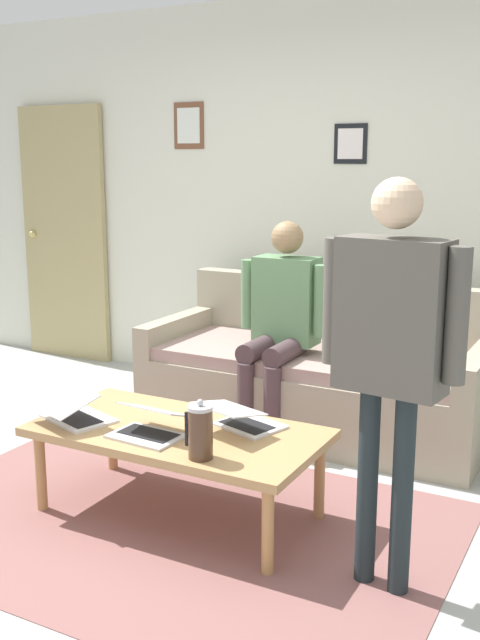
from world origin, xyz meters
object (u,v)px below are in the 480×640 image
object	(u,v)px
laptop_right	(73,412)
couch	(318,379)
laptop_left	(242,419)
person_standing	(391,335)
laptop_center	(150,427)
person_seated	(281,316)
coffee_table	(178,437)
french_press	(200,432)
interior_door	(64,235)

from	to	relation	value
laptop_right	couch	bearing A→B (deg)	-111.52
laptop_left	person_standing	distance (m)	0.97
laptop_center	person_seated	distance (m)	1.34
person_seated	laptop_left	bearing A→B (deg)	105.97
coffee_table	person_seated	distance (m)	1.22
coffee_table	person_standing	world-z (taller)	person_standing
french_press	laptop_left	bearing A→B (deg)	-89.12
interior_door	couch	distance (m)	2.67
interior_door	laptop_left	xyz separation A→B (m)	(-2.64, 1.87, -0.56)
person_standing	couch	bearing A→B (deg)	-59.63
laptop_center	laptop_left	bearing A→B (deg)	-140.36
laptop_center	person_standing	xyz separation A→B (m)	(-1.08, 0.00, 0.54)
french_press	person_seated	world-z (taller)	person_seated
laptop_right	person_seated	distance (m)	1.42
interior_door	coffee_table	distance (m)	3.17
interior_door	person_seated	world-z (taller)	interior_door
laptop_right	person_standing	world-z (taller)	person_standing
interior_door	laptop_left	size ratio (longest dim) A/B	4.80
interior_door	laptop_center	size ratio (longest dim) A/B	6.18
interior_door	person_standing	size ratio (longest dim) A/B	1.30
laptop_right	person_seated	world-z (taller)	person_seated
interior_door	couch	xyz separation A→B (m)	(-2.50, 0.60, -0.72)
couch	french_press	bearing A→B (deg)	95.23
french_press	person_standing	size ratio (longest dim) A/B	0.16
coffee_table	laptop_right	size ratio (longest dim) A/B	3.21
person_standing	french_press	bearing A→B (deg)	8.26
interior_door	laptop_right	xyz separation A→B (m)	(-1.89, 2.15, -0.56)
couch	laptop_left	bearing A→B (deg)	96.52
couch	laptop_left	xyz separation A→B (m)	(-0.14, 1.27, 0.17)
couch	coffee_table	bearing A→B (deg)	85.06
laptop_center	laptop_right	distance (m)	0.43
couch	laptop_center	xyz separation A→B (m)	(0.18, 1.54, 0.16)
laptop_right	interior_door	bearing A→B (deg)	-48.72
laptop_left	person_standing	bearing A→B (deg)	160.31
person_standing	interior_door	bearing A→B (deg)	-32.16
laptop_right	french_press	distance (m)	0.77
coffee_table	laptop_left	xyz separation A→B (m)	(-0.27, -0.13, 0.09)
laptop_center	laptop_right	xyz separation A→B (m)	(0.43, 0.01, 0.00)
person_seated	couch	bearing A→B (deg)	-124.00
laptop_center	french_press	world-z (taller)	french_press
coffee_table	laptop_center	size ratio (longest dim) A/B	4.02
coffee_table	person_seated	xyz separation A→B (m)	(0.03, -1.17, 0.34)
person_standing	laptop_left	bearing A→B (deg)	-19.69
laptop_left	laptop_right	size ratio (longest dim) A/B	1.03
laptop_left	french_press	distance (m)	0.39
coffee_table	person_standing	size ratio (longest dim) A/B	0.85
laptop_right	french_press	bearing A→B (deg)	172.68
laptop_left	coffee_table	bearing A→B (deg)	26.60
couch	coffee_table	xyz separation A→B (m)	(0.12, 1.40, 0.08)
laptop_right	person_seated	xyz separation A→B (m)	(-0.46, -1.32, 0.26)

